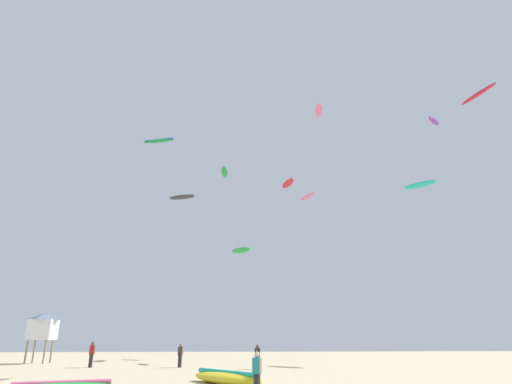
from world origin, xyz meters
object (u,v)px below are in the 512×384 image
(kite_aloft_2, at_px, (420,185))
(kite_aloft_4, at_px, (182,197))
(person_left, at_px, (257,355))
(person_midground, at_px, (180,353))
(person_right, at_px, (92,352))
(kite_grounded_mid, at_px, (227,378))
(kite_aloft_3, at_px, (241,250))
(lifeguard_tower, at_px, (43,326))
(kite_aloft_0, at_px, (159,141))
(kite_aloft_8, at_px, (434,121))
(kite_aloft_9, at_px, (224,172))
(kite_aloft_6, at_px, (319,110))
(kite_aloft_7, at_px, (288,183))
(kite_aloft_5, at_px, (308,196))
(kite_aloft_1, at_px, (478,94))
(person_foreground, at_px, (257,370))

(kite_aloft_2, distance_m, kite_aloft_4, 25.23)
(person_left, bearing_deg, person_midground, 176.71)
(person_left, height_order, kite_aloft_2, kite_aloft_2)
(person_left, distance_m, person_right, 12.51)
(kite_grounded_mid, relative_size, kite_aloft_3, 1.85)
(lifeguard_tower, distance_m, kite_aloft_0, 23.90)
(kite_aloft_4, bearing_deg, person_midground, -74.09)
(kite_aloft_2, relative_size, kite_aloft_3, 1.22)
(kite_grounded_mid, bearing_deg, kite_aloft_8, 38.13)
(kite_aloft_8, distance_m, kite_aloft_9, 24.88)
(kite_aloft_0, distance_m, kite_aloft_6, 21.67)
(kite_aloft_0, relative_size, kite_aloft_3, 1.58)
(person_midground, relative_size, kite_aloft_6, 0.70)
(lifeguard_tower, relative_size, kite_aloft_7, 1.09)
(person_left, xyz_separation_m, kite_aloft_8, (20.03, 7.52, 23.59))
(kite_aloft_3, height_order, kite_aloft_6, kite_aloft_6)
(kite_aloft_4, distance_m, kite_aloft_7, 20.36)
(kite_aloft_0, relative_size, kite_aloft_5, 1.37)
(person_left, height_order, kite_aloft_3, kite_aloft_3)
(person_midground, bearing_deg, kite_aloft_2, 149.66)
(kite_aloft_4, distance_m, kite_aloft_9, 13.75)
(kite_aloft_1, distance_m, kite_aloft_5, 20.67)
(person_midground, relative_size, person_left, 1.03)
(person_right, height_order, kite_aloft_0, kite_aloft_0)
(person_foreground, distance_m, kite_aloft_6, 26.91)
(person_right, xyz_separation_m, lifeguard_tower, (-6.05, 5.52, 2.01))
(kite_aloft_2, bearing_deg, kite_aloft_3, 153.06)
(kite_aloft_8, bearing_deg, kite_aloft_6, -157.10)
(kite_aloft_1, relative_size, kite_aloft_9, 0.98)
(person_foreground, xyz_separation_m, person_midground, (-4.53, 16.39, 0.07))
(person_midground, distance_m, kite_aloft_3, 20.38)
(kite_aloft_4, xyz_separation_m, kite_aloft_6, (12.37, -4.26, 7.27))
(person_left, height_order, kite_aloft_7, kite_aloft_7)
(person_foreground, height_order, person_right, person_right)
(person_left, distance_m, kite_aloft_8, 31.85)
(kite_grounded_mid, distance_m, kite_aloft_3, 30.92)
(kite_aloft_8, bearing_deg, kite_aloft_0, 166.34)
(kite_aloft_0, distance_m, kite_aloft_2, 30.57)
(person_right, height_order, kite_aloft_3, kite_aloft_3)
(kite_aloft_0, bearing_deg, kite_aloft_2, -11.65)
(kite_aloft_1, xyz_separation_m, kite_aloft_2, (1.57, 14.10, -2.14))
(person_foreground, bearing_deg, person_left, 45.21)
(person_right, distance_m, kite_aloft_8, 40.19)
(person_right, bearing_deg, kite_aloft_4, 159.19)
(kite_aloft_4, bearing_deg, kite_aloft_5, 28.23)
(kite_grounded_mid, bearing_deg, kite_aloft_7, 75.44)
(person_right, height_order, kite_aloft_2, kite_aloft_2)
(kite_aloft_0, distance_m, kite_aloft_8, 31.82)
(kite_aloft_1, xyz_separation_m, kite_aloft_8, (3.38, 12.59, 4.81))
(person_right, bearing_deg, kite_aloft_3, -175.52)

